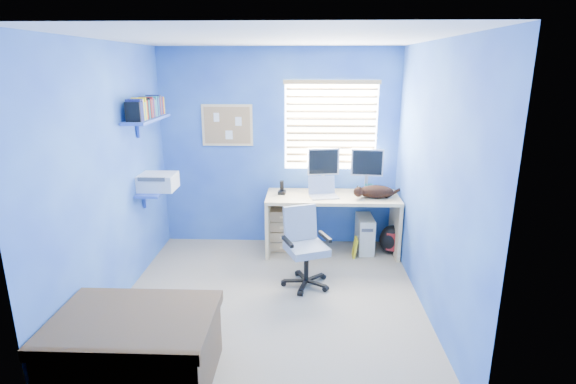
{
  "coord_description": "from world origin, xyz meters",
  "views": [
    {
      "loc": [
        0.33,
        -4.04,
        2.28
      ],
      "look_at": [
        0.15,
        0.65,
        0.95
      ],
      "focal_mm": 28.0,
      "sensor_mm": 36.0,
      "label": 1
    }
  ],
  "objects_px": {
    "tower_pc": "(365,234)",
    "office_chair": "(305,257)",
    "desk": "(332,224)",
    "cat": "(376,192)",
    "laptop": "(324,188)"
  },
  "relations": [
    {
      "from": "desk",
      "to": "cat",
      "type": "xyz_separation_m",
      "value": [
        0.51,
        -0.07,
        0.45
      ]
    },
    {
      "from": "laptop",
      "to": "cat",
      "type": "xyz_separation_m",
      "value": [
        0.62,
        0.0,
        -0.03
      ]
    },
    {
      "from": "desk",
      "to": "cat",
      "type": "relative_size",
      "value": 3.8
    },
    {
      "from": "tower_pc",
      "to": "cat",
      "type": "bearing_deg",
      "value": -55.71
    },
    {
      "from": "desk",
      "to": "laptop",
      "type": "distance_m",
      "value": 0.5
    },
    {
      "from": "office_chair",
      "to": "laptop",
      "type": "bearing_deg",
      "value": 74.5
    },
    {
      "from": "laptop",
      "to": "tower_pc",
      "type": "height_order",
      "value": "laptop"
    },
    {
      "from": "cat",
      "to": "office_chair",
      "type": "distance_m",
      "value": 1.27
    },
    {
      "from": "desk",
      "to": "tower_pc",
      "type": "xyz_separation_m",
      "value": [
        0.42,
        0.05,
        -0.14
      ]
    },
    {
      "from": "tower_pc",
      "to": "office_chair",
      "type": "xyz_separation_m",
      "value": [
        -0.76,
        -0.93,
        0.09
      ]
    },
    {
      "from": "cat",
      "to": "desk",
      "type": "bearing_deg",
      "value": 154.9
    },
    {
      "from": "desk",
      "to": "tower_pc",
      "type": "relative_size",
      "value": 3.59
    },
    {
      "from": "tower_pc",
      "to": "desk",
      "type": "bearing_deg",
      "value": -174.99
    },
    {
      "from": "tower_pc",
      "to": "office_chair",
      "type": "distance_m",
      "value": 1.2
    },
    {
      "from": "office_chair",
      "to": "desk",
      "type": "bearing_deg",
      "value": 69.33
    }
  ]
}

